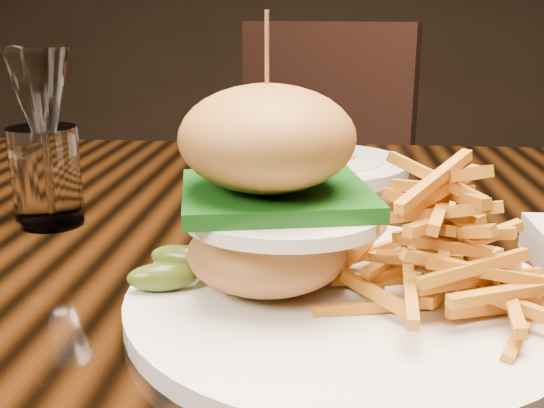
# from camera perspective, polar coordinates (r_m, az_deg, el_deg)

# --- Properties ---
(dining_table) EXTENTS (1.60, 0.90, 0.75)m
(dining_table) POSITION_cam_1_polar(r_m,az_deg,el_deg) (0.71, 3.14, -7.71)
(dining_table) COLOR black
(dining_table) RESTS_ON ground
(burger_plate) EXTENTS (0.34, 0.34, 0.22)m
(burger_plate) POSITION_cam_1_polar(r_m,az_deg,el_deg) (0.47, 6.71, -2.67)
(burger_plate) COLOR white
(burger_plate) RESTS_ON dining_table
(wine_glass) EXTENTS (0.07, 0.07, 0.19)m
(wine_glass) POSITION_cam_1_polar(r_m,az_deg,el_deg) (0.70, -20.05, 9.03)
(wine_glass) COLOR white
(wine_glass) RESTS_ON dining_table
(water_tumbler) EXTENTS (0.07, 0.07, 0.10)m
(water_tumbler) POSITION_cam_1_polar(r_m,az_deg,el_deg) (0.74, -19.60, 2.69)
(water_tumbler) COLOR white
(water_tumbler) RESTS_ON dining_table
(far_dish) EXTENTS (0.25, 0.25, 0.08)m
(far_dish) POSITION_cam_1_polar(r_m,az_deg,el_deg) (0.91, 4.37, 3.85)
(far_dish) COLOR white
(far_dish) RESTS_ON dining_table
(chair_far) EXTENTS (0.60, 0.60, 0.95)m
(chair_far) POSITION_cam_1_polar(r_m,az_deg,el_deg) (1.59, 3.14, 1.01)
(chair_far) COLOR black
(chair_far) RESTS_ON ground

